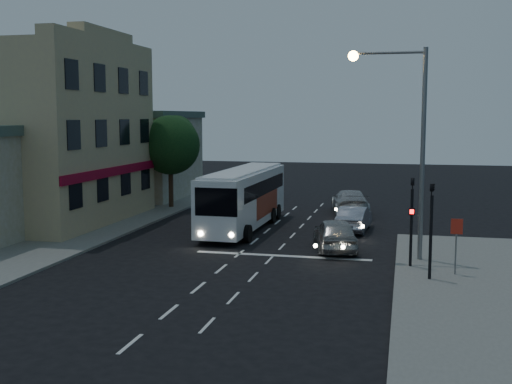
% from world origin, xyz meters
% --- Properties ---
extents(ground, '(120.00, 120.00, 0.00)m').
position_xyz_m(ground, '(0.00, 0.00, 0.00)').
color(ground, black).
extents(sidewalk_far, '(12.00, 50.00, 0.12)m').
position_xyz_m(sidewalk_far, '(-13.00, 8.00, 0.06)').
color(sidewalk_far, slate).
rests_on(sidewalk_far, ground).
extents(road_markings, '(8.00, 30.55, 0.01)m').
position_xyz_m(road_markings, '(1.29, 3.31, 0.00)').
color(road_markings, silver).
rests_on(road_markings, ground).
extents(tour_bus, '(2.60, 10.92, 3.34)m').
position_xyz_m(tour_bus, '(-1.40, 8.38, 1.80)').
color(tour_bus, white).
rests_on(tour_bus, ground).
extents(car_suv, '(2.72, 4.77, 1.53)m').
position_xyz_m(car_suv, '(4.17, 3.80, 0.77)').
color(car_suv, '#9E9E9E').
rests_on(car_suv, ground).
extents(car_sedan_a, '(1.74, 4.24, 1.37)m').
position_xyz_m(car_sedan_a, '(4.65, 9.08, 0.68)').
color(car_sedan_a, '#9B9FAE').
rests_on(car_sedan_a, ground).
extents(car_sedan_b, '(3.07, 5.63, 1.55)m').
position_xyz_m(car_sedan_b, '(3.88, 15.40, 0.77)').
color(car_sedan_b, '#ADADAF').
rests_on(car_sedan_b, ground).
extents(traffic_signal_main, '(0.25, 0.35, 4.10)m').
position_xyz_m(traffic_signal_main, '(7.60, 0.78, 2.42)').
color(traffic_signal_main, black).
rests_on(traffic_signal_main, sidewalk_near).
extents(traffic_signal_side, '(0.18, 0.15, 4.10)m').
position_xyz_m(traffic_signal_side, '(8.30, -1.20, 2.42)').
color(traffic_signal_side, black).
rests_on(traffic_signal_side, sidewalk_near).
extents(regulatory_sign, '(0.45, 0.12, 2.20)m').
position_xyz_m(regulatory_sign, '(9.30, -0.24, 1.60)').
color(regulatory_sign, slate).
rests_on(regulatory_sign, sidewalk_near).
extents(streetlight, '(3.32, 0.44, 9.00)m').
position_xyz_m(streetlight, '(7.34, 2.20, 5.73)').
color(streetlight, slate).
rests_on(streetlight, sidewalk_near).
extents(main_building, '(10.12, 12.00, 11.00)m').
position_xyz_m(main_building, '(-13.96, 8.00, 5.16)').
color(main_building, tan).
rests_on(main_building, sidewalk_far).
extents(low_building_north, '(9.40, 9.40, 6.50)m').
position_xyz_m(low_building_north, '(-13.50, 20.00, 3.39)').
color(low_building_north, gray).
rests_on(low_building_north, sidewalk_far).
extents(street_tree, '(4.00, 4.00, 6.20)m').
position_xyz_m(street_tree, '(-8.21, 15.02, 4.50)').
color(street_tree, black).
rests_on(street_tree, sidewalk_far).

